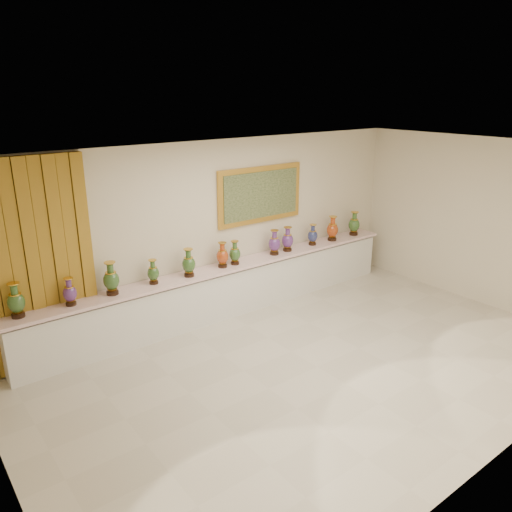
# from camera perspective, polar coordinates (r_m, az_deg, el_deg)

# --- Properties ---
(ground) EXTENTS (8.00, 8.00, 0.00)m
(ground) POSITION_cam_1_polar(r_m,az_deg,el_deg) (7.35, 7.01, -12.48)
(ground) COLOR beige
(ground) RESTS_ON ground
(room) EXTENTS (8.00, 8.00, 8.00)m
(room) POSITION_cam_1_polar(r_m,az_deg,el_deg) (7.50, -19.61, 0.44)
(room) COLOR beige
(room) RESTS_ON ground
(counter) EXTENTS (7.28, 0.48, 0.90)m
(counter) POSITION_cam_1_polar(r_m,az_deg,el_deg) (8.72, -3.35, -3.96)
(counter) COLOR white
(counter) RESTS_ON ground
(vase_0) EXTENTS (0.26, 0.26, 0.48)m
(vase_0) POSITION_cam_1_polar(r_m,az_deg,el_deg) (7.29, -25.73, -4.75)
(vase_0) COLOR black
(vase_0) RESTS_ON counter
(vase_1) EXTENTS (0.20, 0.20, 0.40)m
(vase_1) POSITION_cam_1_polar(r_m,az_deg,el_deg) (7.41, -20.51, -3.98)
(vase_1) COLOR black
(vase_1) RESTS_ON counter
(vase_2) EXTENTS (0.29, 0.29, 0.50)m
(vase_2) POSITION_cam_1_polar(r_m,az_deg,el_deg) (7.59, -16.21, -2.64)
(vase_2) COLOR black
(vase_2) RESTS_ON counter
(vase_3) EXTENTS (0.20, 0.20, 0.39)m
(vase_3) POSITION_cam_1_polar(r_m,az_deg,el_deg) (7.86, -11.67, -1.91)
(vase_3) COLOR black
(vase_3) RESTS_ON counter
(vase_4) EXTENTS (0.27, 0.27, 0.47)m
(vase_4) POSITION_cam_1_polar(r_m,az_deg,el_deg) (8.06, -7.70, -0.91)
(vase_4) COLOR black
(vase_4) RESTS_ON counter
(vase_5) EXTENTS (0.20, 0.20, 0.44)m
(vase_5) POSITION_cam_1_polar(r_m,az_deg,el_deg) (8.43, -3.86, -0.01)
(vase_5) COLOR black
(vase_5) RESTS_ON counter
(vase_6) EXTENTS (0.25, 0.25, 0.42)m
(vase_6) POSITION_cam_1_polar(r_m,az_deg,el_deg) (8.56, -2.43, 0.25)
(vase_6) COLOR black
(vase_6) RESTS_ON counter
(vase_7) EXTENTS (0.22, 0.22, 0.46)m
(vase_7) POSITION_cam_1_polar(r_m,az_deg,el_deg) (9.06, 2.11, 1.43)
(vase_7) COLOR black
(vase_7) RESTS_ON counter
(vase_8) EXTENTS (0.26, 0.26, 0.46)m
(vase_8) POSITION_cam_1_polar(r_m,az_deg,el_deg) (9.27, 3.63, 1.81)
(vase_8) COLOR black
(vase_8) RESTS_ON counter
(vase_9) EXTENTS (0.21, 0.21, 0.41)m
(vase_9) POSITION_cam_1_polar(r_m,az_deg,el_deg) (9.69, 6.49, 2.32)
(vase_9) COLOR black
(vase_9) RESTS_ON counter
(vase_10) EXTENTS (0.28, 0.28, 0.50)m
(vase_10) POSITION_cam_1_polar(r_m,az_deg,el_deg) (10.02, 8.73, 3.00)
(vase_10) COLOR black
(vase_10) RESTS_ON counter
(vase_11) EXTENTS (0.29, 0.29, 0.49)m
(vase_11) POSITION_cam_1_polar(r_m,az_deg,el_deg) (10.48, 11.15, 3.55)
(vase_11) COLOR black
(vase_11) RESTS_ON counter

